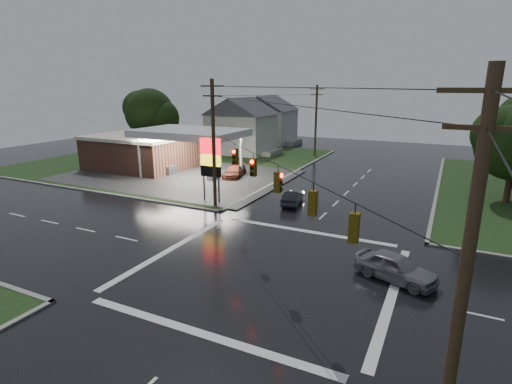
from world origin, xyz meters
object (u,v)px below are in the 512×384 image
at_px(house_near, 241,125).
at_px(house_far, 267,119).
at_px(gas_station, 149,149).
at_px(pylon_sign, 211,159).
at_px(car_pump, 235,171).
at_px(utility_pole_nw, 214,142).
at_px(car_north, 293,197).
at_px(utility_pole_n, 316,120).
at_px(car_crossing, 396,267).
at_px(tree_nw_behind, 150,113).
at_px(utility_pole_se, 463,288).

height_order(house_near, house_far, same).
bearing_deg(gas_station, house_near, 73.83).
height_order(pylon_sign, car_pump, pylon_sign).
xyz_separation_m(utility_pole_nw, car_north, (6.03, 3.50, -5.07)).
distance_m(utility_pole_nw, car_pump, 12.64).
bearing_deg(car_north, utility_pole_n, -86.21).
distance_m(utility_pole_n, car_crossing, 39.92).
bearing_deg(car_crossing, house_far, 51.87).
height_order(pylon_sign, utility_pole_n, utility_pole_n).
height_order(utility_pole_nw, utility_pole_n, utility_pole_nw).
xyz_separation_m(car_crossing, car_pump, (-20.45, 18.47, -0.07)).
relative_size(pylon_sign, house_near, 0.54).
bearing_deg(house_far, tree_nw_behind, -123.44).
xyz_separation_m(house_far, tree_nw_behind, (-11.89, -18.01, 1.77)).
bearing_deg(pylon_sign, utility_pole_nw, -45.00).
bearing_deg(pylon_sign, house_far, 106.98).
height_order(utility_pole_n, car_crossing, utility_pole_n).
relative_size(pylon_sign, tree_nw_behind, 0.60).
distance_m(house_far, car_crossing, 54.50).
height_order(house_far, car_crossing, house_far).
bearing_deg(utility_pole_se, utility_pole_nw, 135.00).
xyz_separation_m(tree_nw_behind, car_crossing, (40.73, -28.09, -5.41)).
bearing_deg(house_near, utility_pole_nw, -66.63).
bearing_deg(car_north, house_near, -62.53).
xyz_separation_m(house_near, house_far, (-1.00, 12.00, 0.00)).
bearing_deg(car_pump, gas_station, 170.13).
relative_size(utility_pole_nw, car_pump, 2.27).
height_order(gas_station, car_pump, gas_station).
distance_m(utility_pole_n, car_north, 26.17).
relative_size(utility_pole_se, car_crossing, 2.42).
xyz_separation_m(tree_nw_behind, car_pump, (20.28, -9.63, -5.48)).
xyz_separation_m(gas_station, utility_pole_se, (35.18, -29.20, 3.17)).
relative_size(utility_pole_nw, car_crossing, 2.42).
xyz_separation_m(pylon_sign, tree_nw_behind, (-23.34, 19.49, 2.17)).
xyz_separation_m(gas_station, pylon_sign, (15.18, -9.20, 1.46)).
bearing_deg(car_crossing, utility_pole_se, -147.23).
bearing_deg(car_pump, car_crossing, -55.10).
distance_m(utility_pole_n, house_far, 16.00).
bearing_deg(utility_pole_n, utility_pole_se, -68.20).
xyz_separation_m(house_near, tree_nw_behind, (-12.89, -6.01, 1.77)).
bearing_deg(utility_pole_n, gas_station, -131.47).
relative_size(gas_station, utility_pole_n, 2.50).
relative_size(house_far, tree_nw_behind, 1.10).
relative_size(house_far, car_north, 2.82).
xyz_separation_m(pylon_sign, utility_pole_se, (20.00, -20.00, 1.71)).
bearing_deg(utility_pole_nw, utility_pole_se, -45.00).
bearing_deg(pylon_sign, tree_nw_behind, 140.13).
distance_m(pylon_sign, car_pump, 10.85).
xyz_separation_m(utility_pole_n, car_north, (6.03, -25.00, -4.82)).
bearing_deg(tree_nw_behind, car_north, -29.23).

